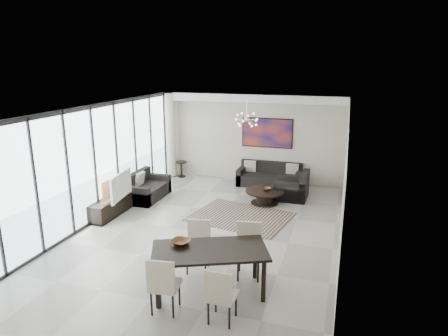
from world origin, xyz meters
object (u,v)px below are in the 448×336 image
at_px(coffee_table, 265,196).
at_px(television, 117,186).
at_px(sofa_main, 270,178).
at_px(tv_console, 111,207).
at_px(dining_table, 210,254).

xyz_separation_m(coffee_table, television, (-3.49, -2.01, 0.59)).
relative_size(sofa_main, tv_console, 1.35).
relative_size(tv_console, dining_table, 0.68).
distance_m(coffee_table, tv_console, 4.20).
bearing_deg(sofa_main, dining_table, -88.34).
distance_m(television, dining_table, 4.41).
xyz_separation_m(sofa_main, dining_table, (0.19, -6.40, 0.48)).
xyz_separation_m(sofa_main, television, (-3.30, -3.70, 0.56)).
relative_size(television, dining_table, 0.54).
xyz_separation_m(coffee_table, tv_console, (-3.65, -2.08, 0.02)).
bearing_deg(dining_table, television, 142.28).
bearing_deg(coffee_table, television, -150.07).
relative_size(coffee_table, dining_table, 0.50).
height_order(sofa_main, television, television).
distance_m(tv_console, dining_table, 4.52).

